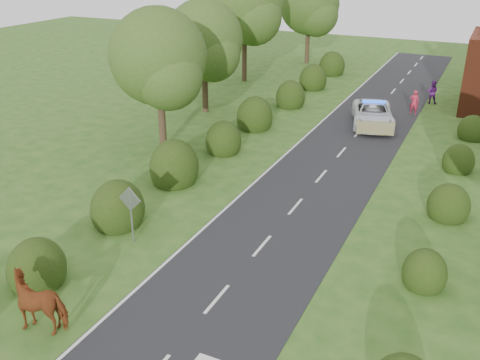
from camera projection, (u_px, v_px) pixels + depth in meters
The scene contains 14 objects.
ground at pixel (217, 299), 18.78m from camera, with size 120.00×120.00×0.00m, color #2B561A.
road at pixel (337, 158), 31.15m from camera, with size 6.00×70.00×0.02m, color black.
road_markings at pixel (299, 165), 30.06m from camera, with size 4.96×70.00×0.01m.
hedgerow_left at pixel (211, 147), 30.69m from camera, with size 2.75×50.41×3.00m.
hedgerow_right at pixel (451, 196), 25.20m from camera, with size 2.10×45.78×2.10m.
tree_left_a at pixel (161, 61), 30.24m from camera, with size 5.74×5.60×8.38m.
tree_left_b at pixel (206, 43), 37.55m from camera, with size 5.74×5.60×8.07m.
tree_left_c at pixel (247, 6), 45.74m from camera, with size 6.97×6.80×10.22m.
tree_left_d at pixel (311, 7), 53.39m from camera, with size 6.15×6.00×8.89m.
road_sign at pixel (130, 207), 21.73m from camera, with size 1.06×0.08×2.53m.
cow at pixel (43, 304), 17.24m from camera, with size 1.22×2.31×1.64m, color maroon.
police_van at pixel (373, 114), 36.49m from camera, with size 4.11×6.21×1.73m.
pedestrian_red at pixel (414, 102), 38.80m from camera, with size 0.65×0.43×1.80m, color #B9243D.
pedestrian_purple at pixel (432, 92), 41.46m from camera, with size 0.87×0.68×1.80m, color #4C165F.
Camera 1 is at (7.40, -13.60, 11.46)m, focal length 40.00 mm.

